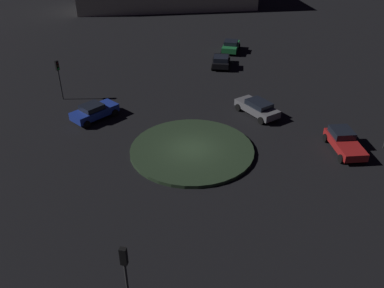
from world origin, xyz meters
name	(u,v)px	position (x,y,z in m)	size (l,w,h in m)	color
ground_plane	(192,151)	(0.00, 0.00, 0.00)	(116.36, 116.36, 0.00)	black
roundabout_island	(192,150)	(0.00, 0.00, 0.13)	(9.54, 9.54, 0.26)	#263823
car_grey	(257,107)	(5.18, 6.68, 0.75)	(4.07, 4.40, 1.40)	slate
car_black	(221,61)	(1.42, 18.52, 0.73)	(2.06, 3.81, 1.41)	black
car_red	(344,142)	(11.61, 1.44, 0.73)	(2.67, 4.49, 1.43)	red
car_blue	(94,111)	(-9.10, 4.44, 0.74)	(3.87, 4.34, 1.43)	#1E38A5
car_green	(231,46)	(2.44, 24.09, 0.75)	(2.41, 4.09, 1.44)	#1E7238
traffic_light_northwest	(58,72)	(-13.45, 8.06, 2.78)	(0.40, 0.37, 3.89)	#2D2D2D
traffic_light_south	(125,269)	(-1.38, -14.40, 3.02)	(0.32, 0.37, 4.25)	#2D2D2D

